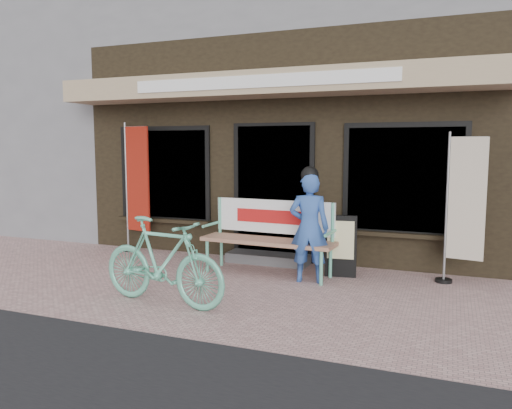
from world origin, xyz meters
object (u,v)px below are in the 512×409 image
at_px(bench, 270,231).
at_px(menu_stand, 341,245).
at_px(person, 309,226).
at_px(bicycle, 162,261).
at_px(nobori_red, 136,186).
at_px(nobori_cream, 463,207).

height_order(bench, menu_stand, bench).
bearing_deg(person, bicycle, -138.87).
bearing_deg(menu_stand, person, -136.68).
bearing_deg(bench, person, -18.18).
relative_size(bench, menu_stand, 2.26).
height_order(bicycle, nobori_red, nobori_red).
relative_size(person, nobori_red, 0.70).
distance_m(person, bicycle, 2.06).
bearing_deg(bicycle, nobori_cream, -49.10).
bearing_deg(nobori_red, menu_stand, 5.49).
relative_size(person, bicycle, 0.92).
xyz_separation_m(person, nobori_red, (-3.29, 0.78, 0.39)).
relative_size(bench, nobori_cream, 0.98).
bearing_deg(nobori_cream, bench, -162.36).
bearing_deg(person, menu_stand, 41.16).
xyz_separation_m(nobori_red, menu_stand, (3.64, -0.36, -0.71)).
distance_m(person, nobori_red, 3.40).
bearing_deg(menu_stand, nobori_cream, -0.06).
height_order(person, nobori_cream, nobori_cream).
bearing_deg(nobori_cream, person, -152.67).
xyz_separation_m(nobori_red, nobori_cream, (5.20, -0.17, -0.11)).
bearing_deg(bench, bicycle, -106.92).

